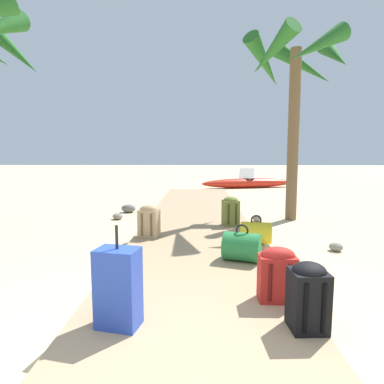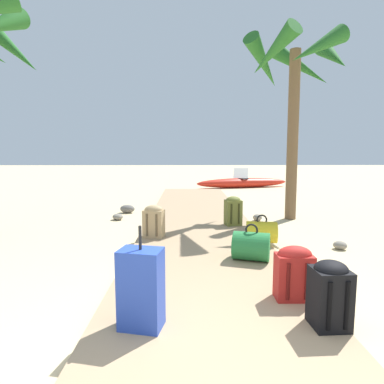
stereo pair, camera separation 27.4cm
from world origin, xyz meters
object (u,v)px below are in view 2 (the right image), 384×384
(suitcase_blue, at_px, (141,289))
(lounge_chair, at_px, (241,178))
(duffel_bag_green, at_px, (251,246))
(backpack_black, at_px, (330,292))
(backpack_olive, at_px, (233,210))
(backpack_tan, at_px, (154,220))
(duffel_bag_yellow, at_px, (262,232))
(kayak, at_px, (243,183))
(backpack_red, at_px, (294,271))
(palm_tree_near_right, at_px, (297,72))

(suitcase_blue, xyz_separation_m, lounge_chair, (2.71, 11.35, -0.07))
(suitcase_blue, bearing_deg, duffel_bag_green, 53.18)
(backpack_black, bearing_deg, suitcase_blue, 179.26)
(backpack_olive, distance_m, backpack_tan, 1.65)
(backpack_olive, height_order, duffel_bag_green, backpack_olive)
(backpack_tan, height_order, lounge_chair, lounge_chair)
(backpack_olive, relative_size, suitcase_blue, 0.67)
(duffel_bag_yellow, height_order, kayak, duffel_bag_yellow)
(duffel_bag_yellow, relative_size, duffel_bag_green, 0.93)
(backpack_red, bearing_deg, backpack_tan, 124.28)
(backpack_olive, relative_size, duffel_bag_green, 1.01)
(suitcase_blue, distance_m, kayak, 11.10)
(duffel_bag_yellow, distance_m, lounge_chair, 9.05)
(suitcase_blue, xyz_separation_m, backpack_black, (1.48, -0.02, -0.03))
(backpack_olive, xyz_separation_m, suitcase_blue, (-1.24, -3.58, 0.03))
(backpack_black, height_order, lounge_chair, lounge_chair)
(backpack_black, bearing_deg, backpack_red, 103.82)
(duffel_bag_green, relative_size, backpack_tan, 1.03)
(backpack_black, relative_size, lounge_chair, 0.33)
(duffel_bag_green, distance_m, lounge_chair, 9.89)
(backpack_olive, height_order, backpack_tan, backpack_olive)
(backpack_red, bearing_deg, duffel_bag_green, 99.07)
(kayak, bearing_deg, duffel_bag_yellow, -97.93)
(suitcase_blue, distance_m, lounge_chair, 11.67)
(backpack_black, xyz_separation_m, backpack_tan, (-1.66, 2.74, -0.01))
(duffel_bag_yellow, distance_m, suitcase_blue, 2.82)
(backpack_olive, distance_m, suitcase_blue, 3.79)
(suitcase_blue, xyz_separation_m, palm_tree_near_right, (2.68, 4.58, 2.73))
(backpack_olive, bearing_deg, duffel_bag_green, -91.55)
(backpack_olive, bearing_deg, suitcase_blue, -109.09)
(kayak, bearing_deg, backpack_olive, -101.27)
(duffel_bag_yellow, height_order, palm_tree_near_right, palm_tree_near_right)
(duffel_bag_yellow, relative_size, kayak, 0.13)
(backpack_tan, bearing_deg, duffel_bag_yellow, -11.46)
(duffel_bag_yellow, distance_m, duffel_bag_green, 0.86)
(backpack_olive, distance_m, backpack_black, 3.60)
(duffel_bag_green, xyz_separation_m, backpack_tan, (-1.36, 1.14, 0.09))
(backpack_olive, xyz_separation_m, duffel_bag_yellow, (0.26, -1.19, -0.12))
(backpack_olive, height_order, suitcase_blue, suitcase_blue)
(backpack_black, bearing_deg, duffel_bag_green, 100.53)
(duffel_bag_green, bearing_deg, suitcase_blue, -126.82)
(backpack_red, height_order, suitcase_blue, suitcase_blue)
(backpack_tan, bearing_deg, lounge_chair, 71.54)
(backpack_red, relative_size, palm_tree_near_right, 0.13)
(backpack_black, height_order, backpack_tan, backpack_black)
(backpack_red, distance_m, duffel_bag_green, 1.13)
(palm_tree_near_right, bearing_deg, lounge_chair, 89.76)
(duffel_bag_green, height_order, backpack_tan, backpack_tan)
(duffel_bag_green, bearing_deg, backpack_black, -79.47)
(lounge_chair, bearing_deg, kayak, -93.36)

